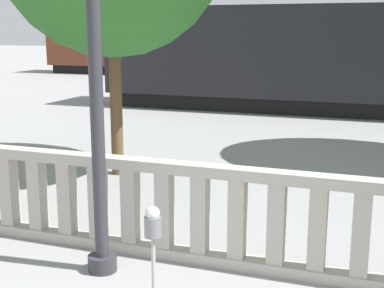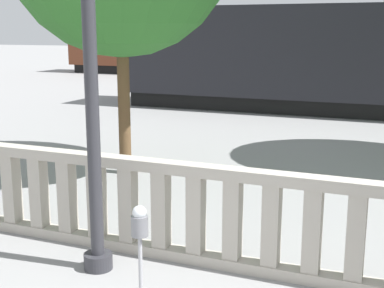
# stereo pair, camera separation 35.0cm
# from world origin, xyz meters

# --- Properties ---
(balustrade) EXTENTS (16.88, 0.24, 1.28)m
(balustrade) POSITION_xyz_m (-0.00, 3.28, 0.64)
(balustrade) COLOR #ADA599
(balustrade) RESTS_ON ground
(parking_meter) EXTENTS (0.16, 0.16, 1.29)m
(parking_meter) POSITION_xyz_m (-0.62, 1.61, 1.03)
(parking_meter) COLOR #99999E
(parking_meter) RESTS_ON ground
(train_far) EXTENTS (26.03, 2.70, 4.36)m
(train_far) POSITION_xyz_m (-7.02, 29.46, 1.97)
(train_far) COLOR black
(train_far) RESTS_ON ground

